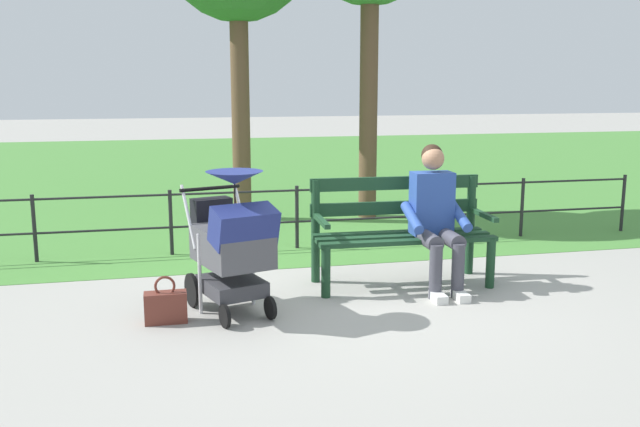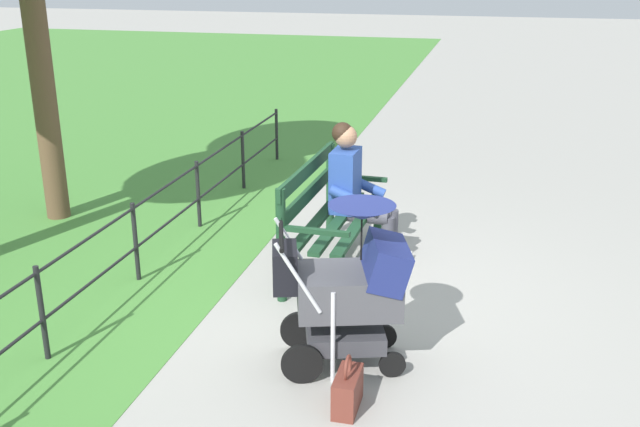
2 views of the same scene
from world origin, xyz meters
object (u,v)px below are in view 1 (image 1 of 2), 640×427
person_on_bench (436,213)px  park_bench (400,226)px  handbag (166,306)px  stroller (232,241)px

person_on_bench → park_bench: bearing=-41.8°
park_bench → handbag: (2.10, 0.64, -0.40)m
park_bench → handbag: bearing=16.9°
park_bench → handbag: park_bench is taller
stroller → handbag: 0.71m
park_bench → handbag: size_ratio=4.37×
handbag → person_on_bench: bearing=-170.0°
handbag → park_bench: bearing=-163.1°
park_bench → stroller: stroller is taller
park_bench → person_on_bench: bearing=138.2°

